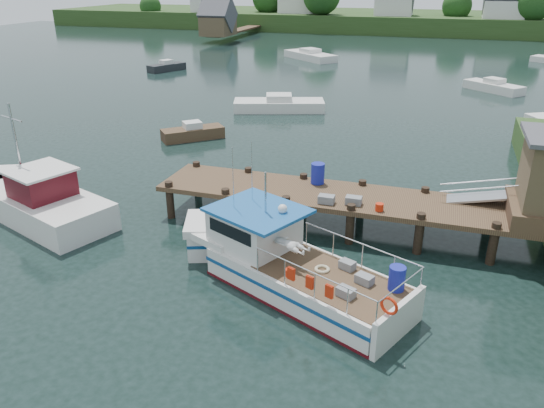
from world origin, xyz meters
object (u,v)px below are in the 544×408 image
(dock, at_px, (483,190))
(moored_b, at_px, (494,86))
(moored_rowboat, at_px, (193,133))
(work_boat, at_px, (33,198))
(moored_a, at_px, (279,105))
(moored_d, at_px, (310,55))
(lobster_boat, at_px, (280,261))
(moored_e, at_px, (167,67))

(dock, xyz_separation_m, moored_b, (2.22, 30.49, -1.82))
(moored_b, bearing_deg, moored_rowboat, -125.22)
(work_boat, relative_size, moored_b, 1.74)
(moored_a, relative_size, moored_d, 0.95)
(work_boat, distance_m, moored_rowboat, 12.29)
(moored_b, bearing_deg, work_boat, -114.95)
(lobster_boat, xyz_separation_m, moored_a, (-7.12, 22.78, -0.35))
(moored_a, bearing_deg, moored_d, 100.97)
(work_boat, height_order, moored_d, work_boat)
(lobster_boat, bearing_deg, work_boat, -164.85)
(moored_rowboat, relative_size, moored_b, 0.72)
(moored_a, bearing_deg, work_boat, -99.86)
(work_boat, distance_m, moored_b, 38.77)
(moored_rowboat, xyz_separation_m, moored_a, (2.86, 8.66, 0.05))
(lobster_boat, bearing_deg, moored_a, 132.05)
(moored_b, xyz_separation_m, moored_d, (-19.64, 13.13, 0.05))
(dock, xyz_separation_m, moored_d, (-17.42, 43.62, -1.77))
(dock, bearing_deg, moored_b, 85.83)
(work_boat, relative_size, moored_rowboat, 2.42)
(dock, relative_size, moored_a, 2.37)
(lobster_boat, distance_m, moored_e, 42.98)
(moored_a, bearing_deg, lobster_boat, -70.78)
(moored_a, height_order, moored_e, moored_a)
(moored_b, bearing_deg, moored_a, -135.46)
(moored_a, distance_m, moored_d, 25.89)
(work_boat, bearing_deg, lobster_boat, 10.83)
(moored_a, xyz_separation_m, moored_b, (15.55, 12.43, -0.03))
(moored_e, bearing_deg, moored_a, -22.76)
(dock, xyz_separation_m, moored_e, (-29.75, 31.22, -1.82))
(dock, xyz_separation_m, work_boat, (-17.65, -2.80, -1.50))
(dock, relative_size, lobster_boat, 1.88)
(dock, relative_size, moored_d, 2.26)
(moored_d, bearing_deg, moored_a, -100.71)
(moored_b, relative_size, moored_d, 0.69)
(moored_a, relative_size, moored_e, 1.64)
(work_boat, bearing_deg, moored_a, 98.66)
(moored_rowboat, xyz_separation_m, moored_b, (18.40, 21.09, 0.02))
(moored_e, bearing_deg, work_boat, -54.48)
(lobster_boat, height_order, work_boat, work_boat)
(lobster_boat, height_order, moored_a, lobster_boat)
(moored_rowboat, distance_m, moored_b, 27.99)
(work_boat, xyz_separation_m, moored_e, (-12.10, 34.02, -0.33))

